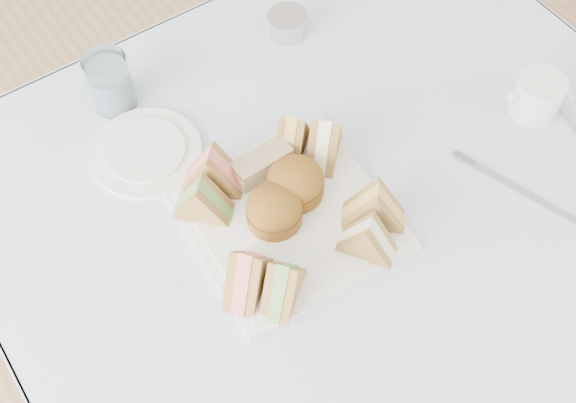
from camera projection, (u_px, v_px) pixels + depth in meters
floor at (340, 385)px, 1.65m from camera, size 4.00×4.00×0.00m
table at (353, 322)px, 1.34m from camera, size 0.90×0.90×0.74m
tablecloth at (373, 219)px, 1.02m from camera, size 1.02×1.02×0.01m
serving_plate at (288, 218)px, 1.01m from camera, size 0.29×0.29×0.01m
sandwich_fl_a at (247, 270)px, 0.92m from camera, size 0.10×0.09×0.08m
sandwich_fl_b at (283, 280)px, 0.91m from camera, size 0.09×0.08×0.08m
sandwich_fr_a at (375, 205)px, 0.97m from camera, size 0.09×0.09×0.08m
sandwich_fr_b at (368, 236)px, 0.95m from camera, size 0.08×0.09×0.07m
sandwich_bl_a at (202, 198)px, 0.98m from camera, size 0.09×0.09×0.07m
sandwich_bl_b at (212, 169)px, 1.00m from camera, size 0.09×0.09×0.08m
sandwich_br_a at (325, 139)px, 1.03m from camera, size 0.09×0.09×0.08m
sandwich_br_b at (292, 133)px, 1.04m from camera, size 0.09×0.08×0.07m
scone_left at (274, 209)px, 0.98m from camera, size 0.09×0.09×0.05m
scone_right at (295, 182)px, 1.01m from camera, size 0.10×0.10×0.05m
pastry_slice at (262, 165)px, 1.03m from camera, size 0.09×0.04×0.04m
side_plate at (146, 152)px, 1.08m from camera, size 0.21×0.21×0.01m
water_glass at (110, 82)px, 1.09m from camera, size 0.08×0.08×0.10m
tea_strainer at (287, 26)px, 1.20m from camera, size 0.08×0.08×0.04m
knife at (572, 121)px, 1.11m from camera, size 0.07×0.17×0.00m
fork at (530, 196)px, 1.04m from camera, size 0.07×0.18×0.00m
creamer_jug at (538, 96)px, 1.10m from camera, size 0.09×0.09×0.07m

